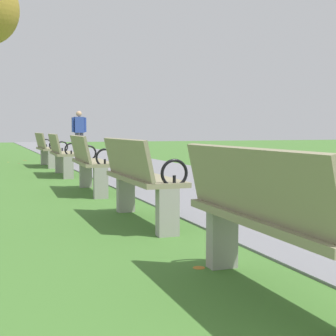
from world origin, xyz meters
TOP-DOWN VIEW (x-y plane):
  - paved_walkway at (1.59, 18.00)m, footprint 3.18×44.00m
  - park_bench_2 at (-0.50, 2.93)m, footprint 0.48×1.60m
  - park_bench_3 at (-0.50, 5.57)m, footprint 0.47×1.60m
  - park_bench_4 at (-0.50, 8.31)m, footprint 0.54×1.62m
  - park_bench_5 at (-0.50, 11.38)m, footprint 0.51×1.61m
  - park_bench_6 at (-0.50, 14.21)m, footprint 0.50×1.61m
  - pedestrian_walking at (1.15, 18.53)m, footprint 0.53×0.24m
  - scattered_leaves at (0.19, 8.89)m, footprint 4.91×17.97m

SIDE VIEW (x-z plane):
  - paved_walkway at x=1.59m, z-range 0.00..0.02m
  - scattered_leaves at x=0.19m, z-range 0.00..0.03m
  - park_bench_2 at x=-0.50m, z-range 0.04..0.93m
  - park_bench_3 at x=-0.50m, z-range 0.04..0.93m
  - park_bench_4 at x=-0.50m, z-range 0.04..0.93m
  - park_bench_5 at x=-0.50m, z-range 0.04..0.93m
  - park_bench_6 at x=-0.50m, z-range 0.04..0.93m
  - pedestrian_walking at x=1.15m, z-range 0.12..1.74m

